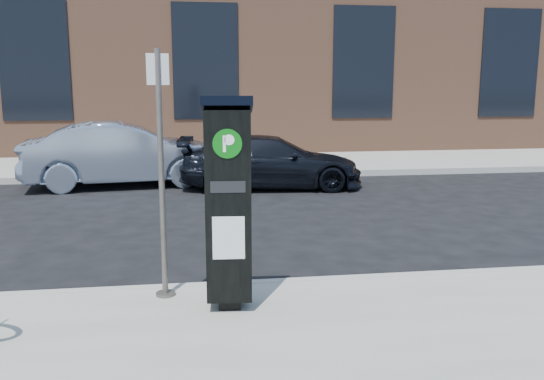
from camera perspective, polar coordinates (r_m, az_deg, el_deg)
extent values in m
plane|color=black|center=(6.57, -2.72, -10.28)|extent=(120.00, 120.00, 0.00)
cube|color=gray|center=(20.26, -6.61, 4.01)|extent=(60.00, 12.00, 0.15)
cube|color=#9E9B93|center=(6.53, -2.70, -9.72)|extent=(60.00, 0.12, 0.16)
cube|color=#9E9B93|center=(14.33, -5.86, 1.36)|extent=(60.00, 0.12, 0.16)
cube|color=brown|center=(23.19, -7.06, 14.52)|extent=(28.00, 10.00, 8.00)
cube|color=black|center=(18.65, -22.49, 11.75)|extent=(2.00, 0.06, 3.50)
cube|color=black|center=(18.12, -6.60, 12.52)|extent=(2.00, 0.06, 3.50)
cube|color=black|center=(18.96, 9.05, 12.37)|extent=(2.00, 0.06, 3.50)
cube|color=black|center=(20.98, 22.48, 11.52)|extent=(2.00, 0.06, 3.50)
cube|color=black|center=(5.82, -4.21, -10.94)|extent=(0.23, 0.23, 0.11)
cube|color=black|center=(5.54, -4.34, -1.54)|extent=(0.46, 0.41, 1.84)
cube|color=black|center=(5.43, -4.48, 8.44)|extent=(0.51, 0.46, 0.17)
cylinder|color=#064D0C|center=(5.26, -4.45, 4.60)|extent=(0.27, 0.04, 0.27)
cube|color=white|center=(5.26, -4.45, 4.60)|extent=(0.10, 0.02, 0.15)
cube|color=silver|center=(5.42, -4.32, -4.76)|extent=(0.30, 0.03, 0.41)
cube|color=black|center=(5.31, -4.39, 0.31)|extent=(0.32, 0.03, 0.11)
cylinder|color=#4A4641|center=(6.22, -10.50, -10.07)|extent=(0.20, 0.20, 0.03)
cylinder|color=#4A4641|center=(5.90, -10.90, 1.33)|extent=(0.06, 0.06, 2.52)
cube|color=silver|center=(5.83, -11.26, 11.66)|extent=(0.22, 0.09, 0.30)
imported|color=#8391A6|center=(13.69, -14.42, 3.47)|extent=(4.65, 2.13, 1.48)
imported|color=black|center=(13.02, -0.15, 2.81)|extent=(4.21, 1.98, 1.19)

